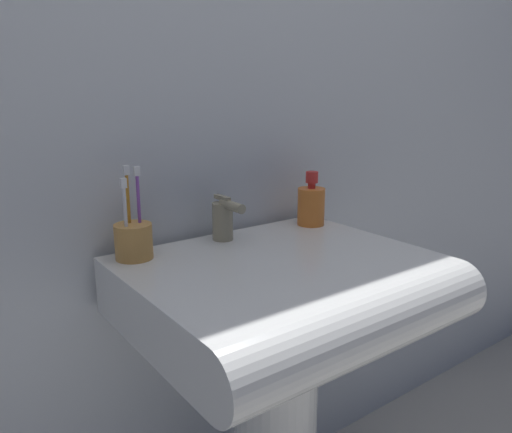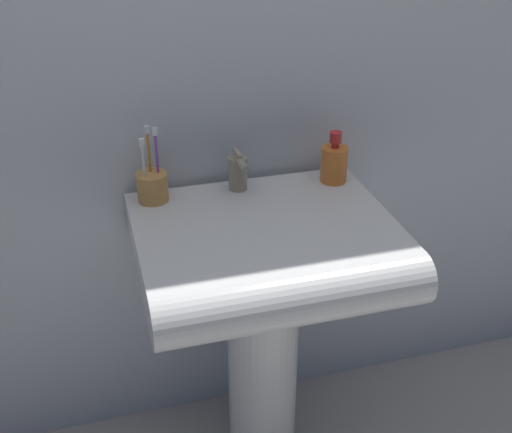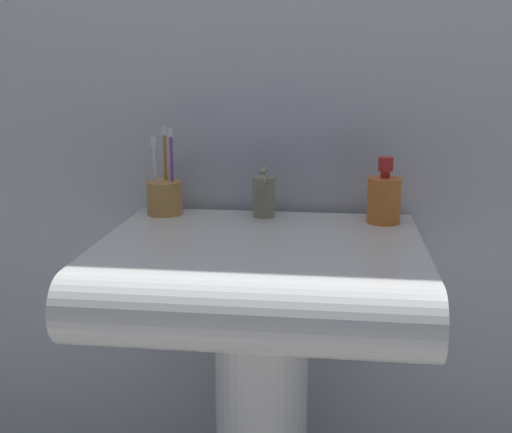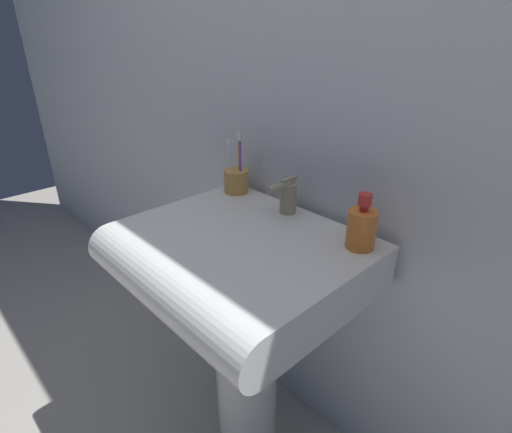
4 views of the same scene
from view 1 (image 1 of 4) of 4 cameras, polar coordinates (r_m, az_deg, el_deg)
The scene contains 5 objects.
wall_back at distance 1.24m, azimuth -5.94°, elevation 16.26°, with size 5.00×0.05×2.40m, color silver.
sink_basin at distance 1.05m, azimuth 4.07°, elevation -8.75°, with size 0.62×0.54×0.12m.
faucet at distance 1.18m, azimuth -3.68°, elevation -0.23°, with size 0.05×0.11×0.11m.
toothbrush_cup at distance 1.08m, azimuth -13.83°, elevation -2.56°, with size 0.08×0.08×0.20m.
soap_bottle at distance 1.32m, azimuth 6.32°, elevation 1.35°, with size 0.07×0.07×0.14m.
Camera 1 is at (-0.63, -0.78, 1.16)m, focal length 35.00 mm.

